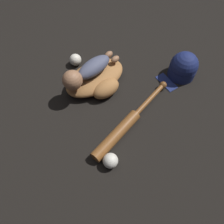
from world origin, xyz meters
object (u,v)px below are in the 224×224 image
at_px(baseball_glove, 97,79).
at_px(baseball_cap, 183,67).
at_px(baseball_spare, 75,60).
at_px(baseball_bat, 124,127).
at_px(baseball, 110,161).
at_px(baby_figure, 87,72).

relative_size(baseball_glove, baseball_cap, 1.78).
bearing_deg(baseball_glove, baseball_spare, -71.26).
height_order(baseball_bat, baseball, baseball).
bearing_deg(baseball_cap, baseball, 31.03).
xyz_separation_m(baseball_glove, baseball_spare, (0.07, -0.21, -0.01)).
distance_m(baseball_glove, baseball, 0.50).
xyz_separation_m(baseball_glove, baseball, (0.10, 0.49, -0.01)).
distance_m(baby_figure, baseball_bat, 0.36).
xyz_separation_m(baseball_spare, baseball_cap, (-0.58, 0.33, 0.03)).
distance_m(baseball_glove, baseball_cap, 0.52).
distance_m(baseball_bat, baseball_spare, 0.56).
height_order(baseball_bat, baseball_cap, baseball_cap).
bearing_deg(baseball_cap, baseball_spare, -29.48).
relative_size(baseball_glove, baseball, 5.75).
xyz_separation_m(baseball, baseball_spare, (-0.03, -0.69, 0.00)).
distance_m(baby_figure, baseball, 0.50).
height_order(baby_figure, baseball_bat, baby_figure).
xyz_separation_m(baseball, baseball_cap, (-0.61, -0.37, 0.03)).
distance_m(baby_figure, baseball_spare, 0.23).
height_order(baseball_glove, baby_figure, baby_figure).
relative_size(baseball_glove, baseball_spare, 5.70).
height_order(baseball_bat, baseball_spare, baseball_spare).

